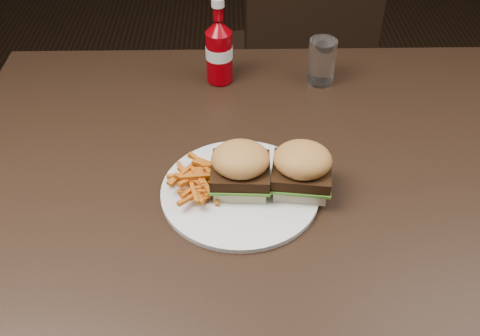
{
  "coord_description": "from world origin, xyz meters",
  "views": [
    {
      "loc": [
        -0.07,
        -0.81,
        1.42
      ],
      "look_at": [
        -0.06,
        -0.1,
        0.8
      ],
      "focal_mm": 42.0,
      "sensor_mm": 36.0,
      "label": 1
    }
  ],
  "objects_px": {
    "plate": "(240,191)",
    "tumbler": "(322,60)",
    "chair_far": "(292,61)",
    "ketchup_bottle": "(219,57)",
    "dining_table": "(270,162)"
  },
  "relations": [
    {
      "from": "plate",
      "to": "tumbler",
      "type": "relative_size",
      "value": 2.91
    },
    {
      "from": "dining_table",
      "to": "plate",
      "type": "relative_size",
      "value": 4.37
    },
    {
      "from": "dining_table",
      "to": "ketchup_bottle",
      "type": "height_order",
      "value": "ketchup_bottle"
    },
    {
      "from": "chair_far",
      "to": "plate",
      "type": "height_order",
      "value": "plate"
    },
    {
      "from": "plate",
      "to": "tumbler",
      "type": "xyz_separation_m",
      "value": [
        0.18,
        0.36,
        0.05
      ]
    },
    {
      "from": "plate",
      "to": "ketchup_bottle",
      "type": "distance_m",
      "value": 0.37
    },
    {
      "from": "dining_table",
      "to": "plate",
      "type": "xyz_separation_m",
      "value": [
        -0.06,
        -0.11,
        0.03
      ]
    },
    {
      "from": "chair_far",
      "to": "plate",
      "type": "bearing_deg",
      "value": 68.61
    },
    {
      "from": "dining_table",
      "to": "tumbler",
      "type": "xyz_separation_m",
      "value": [
        0.12,
        0.25,
        0.08
      ]
    },
    {
      "from": "plate",
      "to": "ketchup_bottle",
      "type": "bearing_deg",
      "value": 95.94
    },
    {
      "from": "dining_table",
      "to": "chair_far",
      "type": "height_order",
      "value": "dining_table"
    },
    {
      "from": "chair_far",
      "to": "ketchup_bottle",
      "type": "height_order",
      "value": "ketchup_bottle"
    },
    {
      "from": "ketchup_bottle",
      "to": "tumbler",
      "type": "relative_size",
      "value": 1.22
    },
    {
      "from": "dining_table",
      "to": "plate",
      "type": "height_order",
      "value": "plate"
    },
    {
      "from": "ketchup_bottle",
      "to": "tumbler",
      "type": "bearing_deg",
      "value": -2.89
    }
  ]
}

